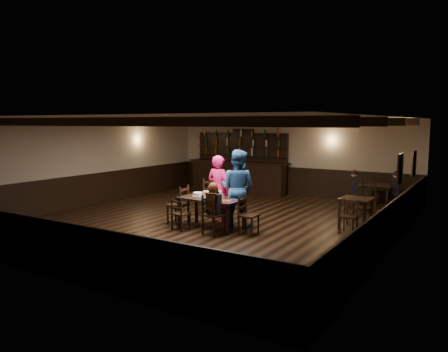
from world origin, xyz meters
The scene contains 25 objects.
ground centered at (0.00, 0.00, 0.00)m, with size 10.00×10.00×0.00m, color black.
room_shell centered at (0.01, 0.04, 1.75)m, with size 9.02×10.02×2.71m.
dining_table centered at (0.35, -0.68, 0.67)m, with size 1.66×0.92×0.75m.
chair_near_left centered at (-0.19, -1.27, 0.46)m, with size 0.40×0.39×0.78m.
chair_near_right centered at (0.75, -1.28, 0.55)m, with size 0.52×0.51×0.94m.
chair_end_left centered at (-0.54, -0.73, 0.58)m, with size 0.49×0.51×1.00m.
chair_end_right centered at (1.34, -0.72, 0.52)m, with size 0.41×0.42×0.88m.
chair_far_pushed centered at (-0.60, 0.66, 0.58)m, with size 0.55×0.54×1.00m.
woman_pink centered at (0.19, -0.09, 0.88)m, with size 0.64×0.42×1.76m, color #D61F6C.
man_blue centered at (0.76, -0.10, 0.96)m, with size 0.93×0.73×1.92m, color navy.
seated_person centered at (0.77, -1.22, 0.82)m, with size 0.32×0.49×0.79m.
cake centered at (-0.10, -0.59, 0.79)m, with size 0.29×0.29×0.09m.
plate_stack_a centered at (0.25, -0.72, 0.84)m, with size 0.18×0.18×0.17m, color white.
plate_stack_b centered at (0.52, -0.62, 0.85)m, with size 0.16×0.16×0.19m, color white.
tea_light centered at (0.43, -0.59, 0.78)m, with size 0.05×0.05×0.06m.
salt_shaker centered at (0.68, -0.80, 0.80)m, with size 0.04×0.04×0.09m, color silver.
pepper_shaker centered at (0.82, -0.77, 0.80)m, with size 0.03×0.03×0.09m, color #A5A8AD.
drink_glass centered at (0.63, -0.62, 0.81)m, with size 0.07×0.07×0.11m, color silver.
menu_red centered at (0.86, -0.79, 0.75)m, with size 0.29×0.20×0.00m, color maroon.
menu_blue centered at (0.95, -0.60, 0.75)m, with size 0.27×0.19×0.00m, color #0E1647.
bar_counter centered at (-1.94, 4.72, 0.73)m, with size 3.97×0.70×2.20m.
back_table_a centered at (3.37, 1.19, 0.64)m, with size 0.77×0.77×0.75m.
back_table_b centered at (3.21, 3.84, 0.65)m, with size 1.03×1.03×0.75m.
bg_patron_left centered at (2.65, 3.68, 0.81)m, with size 0.29×0.38×0.70m.
bg_patron_right centered at (3.81, 3.89, 0.83)m, with size 0.25×0.37×0.72m.
Camera 1 is at (6.13, -9.46, 2.59)m, focal length 35.00 mm.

